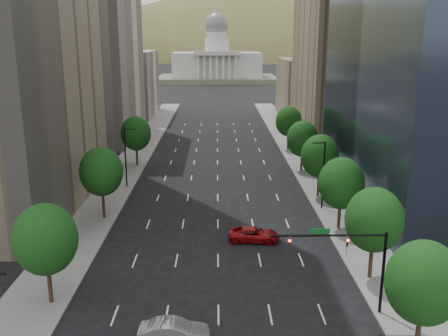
{
  "coord_description": "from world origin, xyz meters",
  "views": [
    {
      "loc": [
        -0.06,
        -5.11,
        21.53
      ],
      "look_at": [
        0.68,
        45.9,
        8.0
      ],
      "focal_mm": 39.39,
      "sensor_mm": 36.0,
      "label": 1
    }
  ],
  "objects_px": {
    "traffic_signal": "(353,255)",
    "car_silver": "(174,332)",
    "capitol": "(217,64)",
    "car_red_far": "(254,234)"
  },
  "relations": [
    {
      "from": "traffic_signal",
      "to": "car_silver",
      "type": "xyz_separation_m",
      "value": [
        -13.78,
        -3.62,
        -4.33
      ]
    },
    {
      "from": "capitol",
      "to": "car_red_far",
      "type": "height_order",
      "value": "capitol"
    },
    {
      "from": "traffic_signal",
      "to": "car_red_far",
      "type": "distance_m",
      "value": 16.76
    },
    {
      "from": "capitol",
      "to": "car_red_far",
      "type": "xyz_separation_m",
      "value": [
        3.94,
        -204.94,
        -7.8
      ]
    },
    {
      "from": "capitol",
      "to": "car_silver",
      "type": "relative_size",
      "value": 11.66
    },
    {
      "from": "car_silver",
      "to": "traffic_signal",
      "type": "bearing_deg",
      "value": -74.51
    },
    {
      "from": "traffic_signal",
      "to": "car_silver",
      "type": "relative_size",
      "value": 1.77
    },
    {
      "from": "capitol",
      "to": "traffic_signal",
      "type": "bearing_deg",
      "value": -87.26
    },
    {
      "from": "car_silver",
      "to": "capitol",
      "type": "bearing_deg",
      "value": -0.07
    },
    {
      "from": "traffic_signal",
      "to": "car_red_far",
      "type": "bearing_deg",
      "value": 114.05
    }
  ]
}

